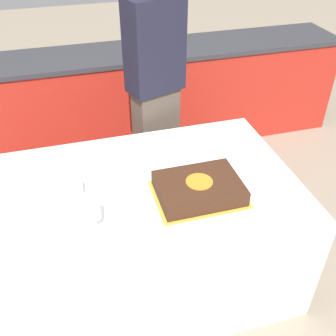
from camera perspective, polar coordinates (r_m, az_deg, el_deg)
The scene contains 10 objects.
ground_plane at distance 2.71m, azimuth -2.72°, elevation -15.05°, with size 14.00×14.00×0.00m, color gray.
back_counter at distance 3.69m, azimuth -8.99°, elevation 9.39°, with size 4.40×0.58×0.92m.
dining_table at distance 2.43m, azimuth -2.97°, elevation -9.55°, with size 1.69×1.10×0.75m.
cake at distance 2.09m, azimuth 4.50°, elevation -2.96°, with size 0.48×0.37×0.09m.
plate_stack at distance 2.14m, azimuth -15.40°, elevation -3.41°, with size 0.24×0.24×0.09m.
wine_glass at distance 1.88m, azimuth -10.59°, elevation -6.23°, with size 0.06×0.06×0.17m.
side_plate_near_cake at distance 2.36m, azimuth 2.33°, elevation 1.11°, with size 0.18×0.18×0.00m.
side_plate_right_edge at distance 2.35m, azimuth 9.88°, elevation 0.40°, with size 0.18×0.18×0.00m.
utensil_pile at distance 1.81m, azimuth -3.64°, elevation -12.22°, with size 0.12×0.10×0.02m.
person_cutting_cake at distance 2.76m, azimuth -1.83°, elevation 10.98°, with size 0.41×0.31×1.77m.
Camera 1 is at (-0.34, -1.64, 2.13)m, focal length 42.00 mm.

